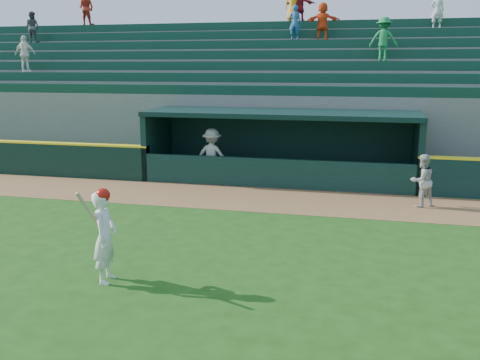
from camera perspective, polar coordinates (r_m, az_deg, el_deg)
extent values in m
plane|color=#1C4711|center=(11.78, -1.83, -7.80)|extent=(120.00, 120.00, 0.00)
cube|color=brown|center=(16.35, 2.70, -2.07)|extent=(40.00, 3.00, 0.01)
imported|color=#A9A9A4|center=(16.21, 18.84, -0.07)|extent=(0.94, 0.90, 1.54)
imported|color=#ABABA6|center=(18.61, -2.99, 2.62)|extent=(1.27, 0.80, 1.88)
cube|color=slate|center=(19.03, 4.28, -0.01)|extent=(9.00, 2.60, 0.04)
cube|color=black|center=(20.07, -8.77, 3.79)|extent=(0.20, 2.60, 2.30)
cube|color=black|center=(18.67, 18.42, 2.69)|extent=(0.20, 2.60, 2.30)
cube|color=black|center=(20.10, 4.93, 3.90)|extent=(9.40, 0.20, 2.30)
cube|color=black|center=(18.68, 4.39, 7.08)|extent=(9.40, 2.80, 0.16)
cube|color=black|center=(17.76, 3.67, 0.70)|extent=(9.00, 0.16, 1.00)
cube|color=brown|center=(19.76, 4.66, 1.12)|extent=(8.40, 0.45, 0.10)
cube|color=slate|center=(20.57, 5.17, 4.94)|extent=(34.00, 0.85, 2.91)
cube|color=#0F3828|center=(20.32, 5.20, 9.48)|extent=(34.00, 0.60, 0.36)
cube|color=slate|center=(21.38, 5.51, 5.82)|extent=(34.00, 0.85, 3.36)
cube|color=#0F3828|center=(21.14, 5.57, 10.80)|extent=(34.00, 0.60, 0.36)
cube|color=slate|center=(22.20, 5.83, 6.62)|extent=(34.00, 0.85, 3.81)
cube|color=#0F3828|center=(21.98, 5.91, 12.01)|extent=(34.00, 0.60, 0.36)
cube|color=slate|center=(23.02, 6.13, 7.37)|extent=(34.00, 0.85, 4.26)
cube|color=#0F3828|center=(22.82, 6.23, 13.14)|extent=(34.00, 0.60, 0.36)
cube|color=slate|center=(23.84, 6.41, 8.07)|extent=(34.00, 0.85, 4.71)
cube|color=#0F3828|center=(23.68, 6.53, 14.18)|extent=(34.00, 0.60, 0.36)
cube|color=slate|center=(24.67, 6.68, 8.72)|extent=(34.00, 0.85, 5.16)
cube|color=#0F3828|center=(24.54, 6.81, 15.15)|extent=(34.00, 0.60, 0.36)
cube|color=slate|center=(25.50, 6.92, 9.33)|extent=(34.00, 0.85, 5.61)
cube|color=#0F3828|center=(25.41, 7.07, 16.06)|extent=(34.00, 0.60, 0.36)
cube|color=slate|center=(26.07, 7.07, 9.39)|extent=(34.50, 0.30, 5.61)
imported|color=orange|center=(25.60, 5.69, 18.24)|extent=(0.82, 0.59, 1.58)
imported|color=white|center=(25.54, -21.94, 12.38)|extent=(0.95, 0.49, 1.56)
imported|color=maroon|center=(25.55, 6.38, 18.10)|extent=(1.40, 0.59, 1.46)
imported|color=#275891|center=(23.79, 5.89, 16.37)|extent=(0.56, 0.40, 1.45)
imported|color=#4A4A4A|center=(28.42, -21.28, 14.94)|extent=(0.75, 0.61, 1.45)
imported|color=#1B7C3E|center=(21.83, 15.06, 14.30)|extent=(1.12, 0.73, 1.64)
imported|color=#FD4D1C|center=(23.66, 8.81, 16.40)|extent=(1.45, 0.61, 1.52)
imported|color=silver|center=(24.59, 20.31, 16.60)|extent=(0.54, 0.38, 1.43)
imported|color=#AD291A|center=(28.91, -16.08, 17.19)|extent=(0.81, 0.64, 1.63)
imported|color=silver|center=(10.35, -14.20, -5.91)|extent=(0.50, 0.69, 1.75)
sphere|color=#B01309|center=(10.13, -14.44, -1.58)|extent=(0.27, 0.27, 0.27)
cylinder|color=tan|center=(10.09, -15.85, -3.07)|extent=(0.26, 0.48, 0.76)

